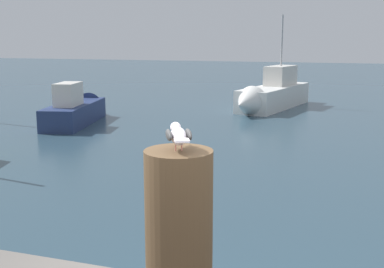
{
  "coord_description": "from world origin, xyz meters",
  "views": [
    {
      "loc": [
        0.89,
        -2.93,
        2.96
      ],
      "look_at": [
        -0.04,
        -0.11,
        2.37
      ],
      "focal_mm": 45.32,
      "sensor_mm": 36.0,
      "label": 1
    }
  ],
  "objects_px": {
    "mooring_post": "(179,232)",
    "boat_white": "(270,95)",
    "seagull": "(178,135)",
    "boat_navy": "(79,109)"
  },
  "relations": [
    {
      "from": "mooring_post",
      "to": "boat_white",
      "type": "distance_m",
      "value": 18.17
    },
    {
      "from": "seagull",
      "to": "boat_navy",
      "type": "distance_m",
      "value": 15.19
    },
    {
      "from": "mooring_post",
      "to": "boat_navy",
      "type": "bearing_deg",
      "value": 123.68
    },
    {
      "from": "seagull",
      "to": "boat_navy",
      "type": "relative_size",
      "value": 0.08
    },
    {
      "from": "mooring_post",
      "to": "boat_navy",
      "type": "height_order",
      "value": "mooring_post"
    },
    {
      "from": "mooring_post",
      "to": "seagull",
      "type": "bearing_deg",
      "value": 117.19
    },
    {
      "from": "seagull",
      "to": "boat_white",
      "type": "xyz_separation_m",
      "value": [
        -2.34,
        17.97,
        -1.81
      ]
    },
    {
      "from": "mooring_post",
      "to": "boat_navy",
      "type": "distance_m",
      "value": 15.14
    },
    {
      "from": "boat_navy",
      "to": "mooring_post",
      "type": "bearing_deg",
      "value": -56.32
    },
    {
      "from": "mooring_post",
      "to": "boat_navy",
      "type": "xyz_separation_m",
      "value": [
        -8.36,
        12.54,
        -1.35
      ]
    }
  ]
}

